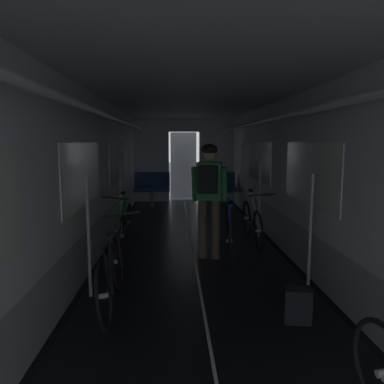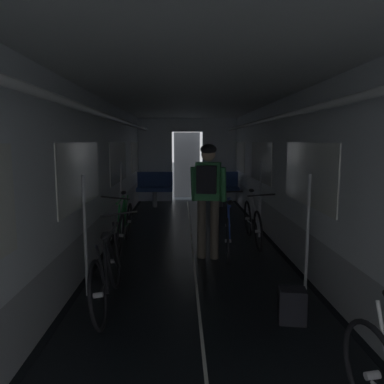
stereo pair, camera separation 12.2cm
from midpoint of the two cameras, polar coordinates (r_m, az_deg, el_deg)
The scene contains 9 objects.
train_car_shell at distance 5.68m, azimuth 0.80°, elevation 7.00°, with size 3.14×12.34×2.57m.
bench_seat_far_left at distance 10.24m, azimuth -5.34°, elevation 0.92°, with size 0.98×0.51×0.95m.
bench_seat_far_right at distance 10.28m, azimuth 4.72°, elevation 0.95°, with size 0.98×0.51×0.95m.
bicycle_green at distance 6.39m, azimuth -9.69°, elevation -4.94°, with size 0.44×1.69×0.95m.
bicycle_black at distance 4.19m, azimuth -11.90°, elevation -11.78°, with size 0.44×1.69×0.95m.
bicycle_silver at distance 6.65m, azimuth 9.73°, elevation -4.43°, with size 0.44×1.69×0.95m.
person_cyclist_aisle at distance 5.58m, azimuth 3.07°, elevation 0.52°, with size 0.56×0.45×1.73m.
bicycle_blue_in_aisle at distance 5.99m, azimuth 6.09°, elevation -5.69°, with size 0.44×1.69×0.94m.
backpack_on_floor at distance 3.97m, azimuth 15.85°, elevation -16.27°, with size 0.26×0.20×0.34m, color black.
Camera 2 is at (-0.18, -2.07, 1.76)m, focal length 35.12 mm.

